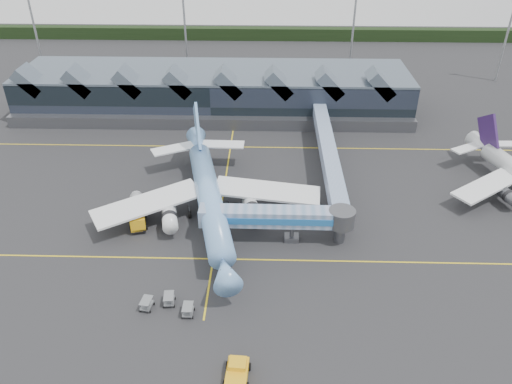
{
  "coord_description": "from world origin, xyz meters",
  "views": [
    {
      "loc": [
        7.79,
        -64.21,
        46.93
      ],
      "look_at": [
        5.97,
        2.58,
        5.0
      ],
      "focal_mm": 35.0,
      "sensor_mm": 36.0,
      "label": 1
    }
  ],
  "objects_px": {
    "main_airliner": "(208,193)",
    "pushback_tug": "(237,372)",
    "fuel_truck": "(137,210)",
    "jet_bridge": "(286,218)"
  },
  "relations": [
    {
      "from": "fuel_truck",
      "to": "pushback_tug",
      "type": "height_order",
      "value": "fuel_truck"
    },
    {
      "from": "jet_bridge",
      "to": "fuel_truck",
      "type": "xyz_separation_m",
      "value": [
        -23.83,
        4.95,
        -2.38
      ]
    },
    {
      "from": "main_airliner",
      "to": "fuel_truck",
      "type": "relative_size",
      "value": 4.65
    },
    {
      "from": "main_airliner",
      "to": "jet_bridge",
      "type": "distance_m",
      "value": 14.09
    },
    {
      "from": "fuel_truck",
      "to": "pushback_tug",
      "type": "xyz_separation_m",
      "value": [
        17.92,
        -30.09,
        -0.87
      ]
    },
    {
      "from": "fuel_truck",
      "to": "pushback_tug",
      "type": "bearing_deg",
      "value": -73.45
    },
    {
      "from": "jet_bridge",
      "to": "pushback_tug",
      "type": "distance_m",
      "value": 26.02
    },
    {
      "from": "main_airliner",
      "to": "fuel_truck",
      "type": "distance_m",
      "value": 11.8
    },
    {
      "from": "main_airliner",
      "to": "pushback_tug",
      "type": "height_order",
      "value": "main_airliner"
    },
    {
      "from": "jet_bridge",
      "to": "fuel_truck",
      "type": "relative_size",
      "value": 2.52
    }
  ]
}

